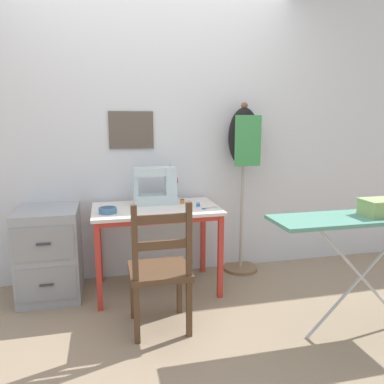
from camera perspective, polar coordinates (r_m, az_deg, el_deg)
name	(u,v)px	position (r m, az deg, el deg)	size (l,w,h in m)	color
ground_plane	(163,306)	(3.02, -4.42, -16.87)	(14.00, 14.00, 0.00)	gray
wall_back	(149,135)	(3.35, -6.57, 8.58)	(10.00, 0.07, 2.55)	silver
sewing_table	(156,218)	(3.07, -5.44, -3.99)	(1.02, 0.62, 0.71)	silver
sewing_machine	(157,187)	(3.16, -5.29, 0.80)	(0.37, 0.17, 0.34)	silver
fabric_bowl	(108,210)	(2.92, -12.72, -2.71)	(0.14, 0.14, 0.04)	teal
scissors	(207,208)	(3.01, 2.31, -2.48)	(0.14, 0.07, 0.01)	silver
thread_spool_near_machine	(182,202)	(3.17, -1.49, -1.49)	(0.04, 0.04, 0.04)	orange
thread_spool_mid_table	(189,202)	(3.18, -0.42, -1.48)	(0.04, 0.04, 0.03)	silver
thread_spool_far_edge	(198,205)	(3.07, 0.94, -1.95)	(0.04, 0.04, 0.03)	#2875C1
wooden_chair	(160,271)	(2.55, -4.92, -11.87)	(0.40, 0.38, 0.91)	#513823
filing_cabinet	(50,252)	(3.25, -20.84, -8.61)	(0.47, 0.54, 0.72)	#93999E
dress_form	(243,151)	(3.42, 7.84, 6.18)	(0.32, 0.32, 1.56)	#846647
ironing_board	(366,222)	(2.64, 25.02, -4.18)	(1.25, 0.34, 0.81)	#518E7A
storage_box	(379,207)	(2.66, 26.57, -2.10)	(0.21, 0.17, 0.10)	#8EB266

